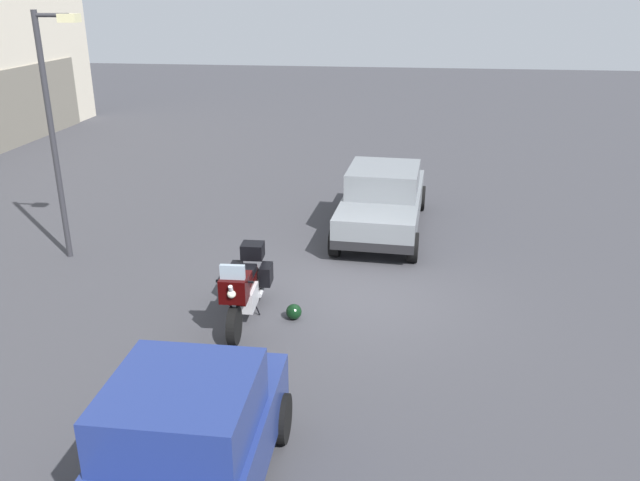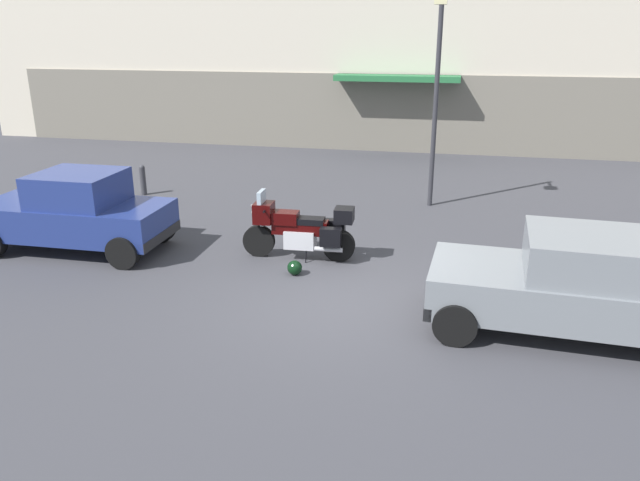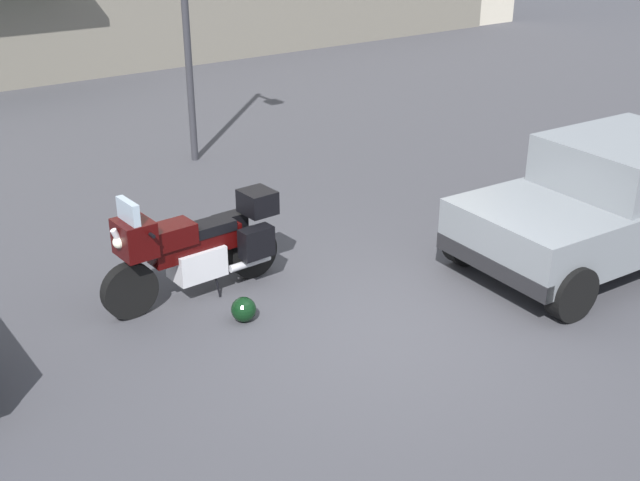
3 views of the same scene
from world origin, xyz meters
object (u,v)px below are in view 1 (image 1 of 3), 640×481
object	(u,v)px
car_sedan_far	(383,199)
streetlamp_curbside	(56,116)
helmet	(294,312)
car_hatchback_near	(182,455)
motorcycle	(244,287)

from	to	relation	value
car_sedan_far	streetlamp_curbside	xyz separation A→B (m)	(-2.57, 6.55, 2.29)
helmet	streetlamp_curbside	xyz separation A→B (m)	(2.23, 5.22, 2.93)
helmet	car_hatchback_near	size ratio (longest dim) A/B	0.07
motorcycle	car_hatchback_near	distance (m)	4.62
car_hatchback_near	motorcycle	bearing A→B (deg)	-174.58
car_hatchback_near	car_sedan_far	xyz separation A→B (m)	(9.48, -1.72, -0.03)
car_hatchback_near	streetlamp_curbside	world-z (taller)	streetlamp_curbside
helmet	car_sedan_far	xyz separation A→B (m)	(4.79, -1.34, 0.64)
car_hatchback_near	streetlamp_curbside	bearing A→B (deg)	-145.49
helmet	streetlamp_curbside	size ratio (longest dim) A/B	0.06
car_sedan_far	streetlamp_curbside	distance (m)	7.40
car_hatchback_near	car_sedan_far	distance (m)	9.64
motorcycle	car_hatchback_near	world-z (taller)	car_hatchback_near
helmet	car_sedan_far	distance (m)	5.02
motorcycle	streetlamp_curbside	xyz separation A→B (m)	(2.32, 4.36, 2.45)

